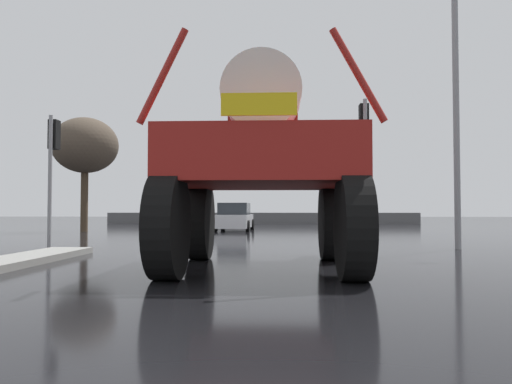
# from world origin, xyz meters

# --- Properties ---
(ground_plane) EXTENTS (120.00, 120.00, 0.00)m
(ground_plane) POSITION_xyz_m (0.00, 18.00, 0.00)
(ground_plane) COLOR black
(oversize_sprayer) EXTENTS (4.09, 5.18, 4.14)m
(oversize_sprayer) POSITION_xyz_m (1.15, 7.81, 2.00)
(oversize_sprayer) COLOR black
(oversize_sprayer) RESTS_ON ground
(sedan_ahead) EXTENTS (1.99, 4.15, 1.52)m
(sedan_ahead) POSITION_xyz_m (-0.99, 24.98, 0.71)
(sedan_ahead) COLOR silver
(sedan_ahead) RESTS_ON ground
(traffic_signal_near_left) EXTENTS (0.24, 0.54, 3.82)m
(traffic_signal_near_left) POSITION_xyz_m (-4.98, 11.75, 2.79)
(traffic_signal_near_left) COLOR gray
(traffic_signal_near_left) RESTS_ON ground
(traffic_signal_near_right) EXTENTS (0.24, 0.54, 4.19)m
(traffic_signal_near_right) POSITION_xyz_m (3.82, 11.75, 3.06)
(traffic_signal_near_right) COLOR gray
(traffic_signal_near_right) RESTS_ON ground
(traffic_signal_far_left) EXTENTS (0.24, 0.55, 3.51)m
(traffic_signal_far_left) POSITION_xyz_m (-5.08, 30.00, 2.56)
(traffic_signal_far_left) COLOR gray
(traffic_signal_far_left) RESTS_ON ground
(streetlight_near_right) EXTENTS (2.17, 0.24, 9.14)m
(streetlight_near_right) POSITION_xyz_m (6.84, 12.74, 5.06)
(streetlight_near_right) COLOR gray
(streetlight_near_right) RESTS_ON ground
(bare_tree_left) EXTENTS (3.45, 3.45, 6.02)m
(bare_tree_left) POSITION_xyz_m (-8.80, 23.49, 4.52)
(bare_tree_left) COLOR #473828
(bare_tree_left) RESTS_ON ground
(roadside_barrier) EXTENTS (25.63, 0.24, 0.90)m
(roadside_barrier) POSITION_xyz_m (0.00, 38.37, 0.45)
(roadside_barrier) COLOR #59595B
(roadside_barrier) RESTS_ON ground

